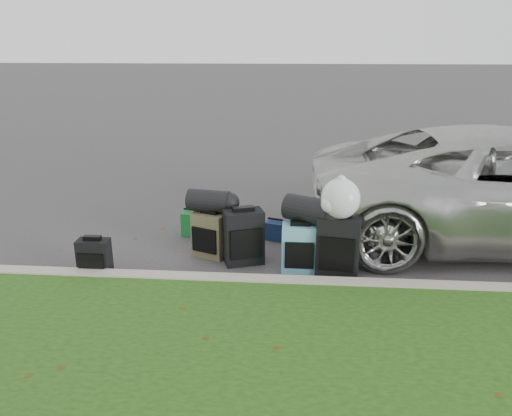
# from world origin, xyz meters

# --- Properties ---
(ground) EXTENTS (120.00, 120.00, 0.00)m
(ground) POSITION_xyz_m (0.00, 0.00, 0.00)
(ground) COLOR #383535
(ground) RESTS_ON ground
(curb) EXTENTS (120.00, 0.18, 0.15)m
(curb) POSITION_xyz_m (0.00, -1.00, 0.07)
(curb) COLOR #9E937F
(curb) RESTS_ON ground
(suitcase_small_black) EXTENTS (0.36, 0.20, 0.45)m
(suitcase_small_black) POSITION_xyz_m (-1.89, -0.81, 0.23)
(suitcase_small_black) COLOR black
(suitcase_small_black) RESTS_ON ground
(suitcase_large_black_left) EXTENTS (0.54, 0.42, 0.68)m
(suitcase_large_black_left) POSITION_xyz_m (-0.21, -0.29, 0.34)
(suitcase_large_black_left) COLOR black
(suitcase_large_black_left) RESTS_ON ground
(suitcase_olive) EXTENTS (0.48, 0.40, 0.57)m
(suitcase_olive) POSITION_xyz_m (-0.66, -0.12, 0.29)
(suitcase_olive) COLOR #45412A
(suitcase_olive) RESTS_ON ground
(suitcase_teal) EXTENTS (0.41, 0.24, 0.58)m
(suitcase_teal) POSITION_xyz_m (0.47, -0.49, 0.29)
(suitcase_teal) COLOR teal
(suitcase_teal) RESTS_ON ground
(suitcase_large_black_right) EXTENTS (0.53, 0.37, 0.73)m
(suitcase_large_black_right) POSITION_xyz_m (0.91, -0.55, 0.36)
(suitcase_large_black_right) COLOR black
(suitcase_large_black_right) RESTS_ON ground
(tote_green) EXTENTS (0.33, 0.27, 0.34)m
(tote_green) POSITION_xyz_m (-1.01, 0.58, 0.17)
(tote_green) COLOR #19712D
(tote_green) RESTS_ON ground
(tote_navy) EXTENTS (0.29, 0.26, 0.26)m
(tote_navy) POSITION_xyz_m (0.14, 0.50, 0.13)
(tote_navy) COLOR navy
(tote_navy) RESTS_ON ground
(duffel_left) EXTENTS (0.57, 0.37, 0.28)m
(duffel_left) POSITION_xyz_m (-0.67, -0.06, 0.71)
(duffel_left) COLOR black
(duffel_left) RESTS_ON suitcase_olive
(duffel_right) EXTENTS (0.64, 0.55, 0.31)m
(duffel_right) POSITION_xyz_m (0.56, -0.40, 0.74)
(duffel_right) COLOR black
(duffel_right) RESTS_ON suitcase_teal
(trash_bag) EXTENTS (0.44, 0.44, 0.44)m
(trash_bag) POSITION_xyz_m (0.91, -0.57, 0.94)
(trash_bag) COLOR white
(trash_bag) RESTS_ON suitcase_large_black_right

